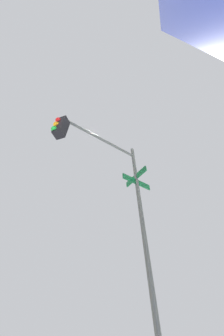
# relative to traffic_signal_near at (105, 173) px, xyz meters

# --- Properties ---
(traffic_signal_near) EXTENTS (2.29, 2.79, 6.44)m
(traffic_signal_near) POSITION_rel_traffic_signal_near_xyz_m (0.00, 0.00, 0.00)
(traffic_signal_near) COLOR #474C47
(traffic_signal_near) RESTS_ON ground_plane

